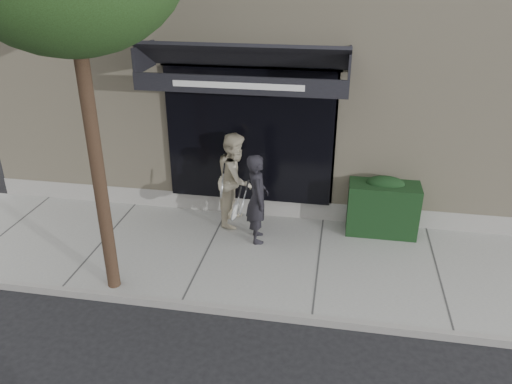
# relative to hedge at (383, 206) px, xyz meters

# --- Properties ---
(ground) EXTENTS (80.00, 80.00, 0.00)m
(ground) POSITION_rel_hedge_xyz_m (-1.10, -1.25, -0.66)
(ground) COLOR black
(ground) RESTS_ON ground
(sidewalk) EXTENTS (20.00, 3.00, 0.12)m
(sidewalk) POSITION_rel_hedge_xyz_m (-1.10, -1.25, -0.60)
(sidewalk) COLOR gray
(sidewalk) RESTS_ON ground
(curb) EXTENTS (20.00, 0.10, 0.14)m
(curb) POSITION_rel_hedge_xyz_m (-1.10, -2.80, -0.59)
(curb) COLOR gray
(curb) RESTS_ON ground
(building_facade) EXTENTS (14.30, 8.04, 5.64)m
(building_facade) POSITION_rel_hedge_xyz_m (-1.11, 3.71, 2.08)
(building_facade) COLOR #B7AA8C
(building_facade) RESTS_ON ground
(hedge) EXTENTS (1.30, 0.70, 1.14)m
(hedge) POSITION_rel_hedge_xyz_m (0.00, 0.00, 0.00)
(hedge) COLOR black
(hedge) RESTS_ON sidewalk
(pedestrian_front) EXTENTS (0.70, 0.89, 1.69)m
(pedestrian_front) POSITION_rel_hedge_xyz_m (-2.28, -0.73, 0.30)
(pedestrian_front) COLOR black
(pedestrian_front) RESTS_ON sidewalk
(pedestrian_back) EXTENTS (0.72, 0.98, 1.84)m
(pedestrian_back) POSITION_rel_hedge_xyz_m (-2.81, -0.10, 0.38)
(pedestrian_back) COLOR beige
(pedestrian_back) RESTS_ON sidewalk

